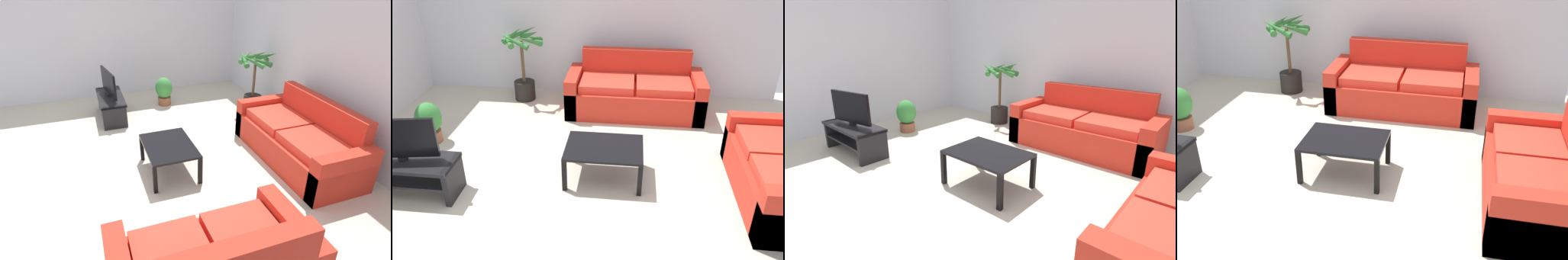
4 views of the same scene
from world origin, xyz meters
TOP-DOWN VIEW (x-y plane):
  - ground_plane at (0.00, 0.00)m, footprint 6.60×6.60m
  - wall_back at (0.00, 3.00)m, footprint 6.00×0.06m
  - wall_left at (-3.00, 0.00)m, footprint 0.06×6.00m
  - couch_main at (0.68, 2.28)m, footprint 2.05×0.90m
  - tv_stand at (-1.75, -0.08)m, footprint 1.10×0.45m
  - tv at (-1.75, -0.08)m, footprint 0.78×0.17m
  - coffee_table at (0.35, 0.45)m, footprint 0.87×0.65m
  - potted_palm at (-1.13, 2.55)m, footprint 0.70×0.74m
  - potted_plant_small at (-2.03, 1.00)m, footprint 0.34×0.34m

SIDE VIEW (x-z plane):
  - ground_plane at x=0.00m, z-range 0.00..0.00m
  - tv_stand at x=-1.75m, z-range 0.07..0.49m
  - couch_main at x=0.68m, z-range -0.15..0.75m
  - potted_plant_small at x=-2.03m, z-range 0.02..0.59m
  - coffee_table at x=0.35m, z-range 0.15..0.57m
  - potted_palm at x=-1.13m, z-range -0.02..1.17m
  - tv at x=-1.75m, z-range 0.44..0.92m
  - wall_back at x=0.00m, z-range 0.00..2.70m
  - wall_left at x=-3.00m, z-range 0.00..2.70m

